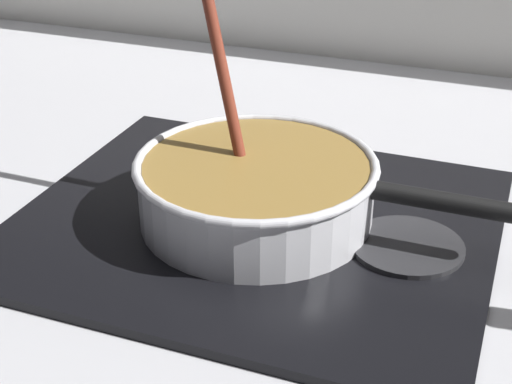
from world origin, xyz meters
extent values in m
cube|color=#B7B7BC|center=(0.00, 0.00, -0.02)|extent=(2.40, 1.60, 0.04)
cube|color=black|center=(0.11, 0.12, 0.01)|extent=(0.56, 0.48, 0.01)
torus|color=#592D0C|center=(0.11, 0.12, 0.02)|extent=(0.19, 0.19, 0.01)
cylinder|color=#262628|center=(0.29, 0.12, 0.01)|extent=(0.13, 0.13, 0.01)
cylinder|color=silver|center=(0.11, 0.12, 0.05)|extent=(0.28, 0.28, 0.07)
cylinder|color=olive|center=(0.11, 0.12, 0.05)|extent=(0.26, 0.26, 0.07)
torus|color=silver|center=(0.11, 0.12, 0.09)|extent=(0.29, 0.29, 0.01)
cylinder|color=black|center=(0.33, 0.12, 0.08)|extent=(0.15, 0.02, 0.02)
cylinder|color=#EDD88C|center=(0.18, 0.14, 0.08)|extent=(0.04, 0.04, 0.01)
cylinder|color=beige|center=(0.10, 0.23, 0.08)|extent=(0.03, 0.03, 0.01)
cylinder|color=beige|center=(0.09, 0.17, 0.08)|extent=(0.03, 0.03, 0.01)
cylinder|color=beige|center=(0.12, 0.06, 0.08)|extent=(0.04, 0.04, 0.01)
cylinder|color=maroon|center=(0.05, 0.15, 0.21)|extent=(0.09, 0.06, 0.28)
cube|color=brown|center=(0.09, 0.13, 0.07)|extent=(0.05, 0.04, 0.01)
camera|label=1|loc=(0.39, -0.62, 0.47)|focal=53.57mm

